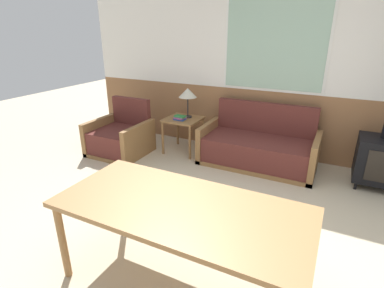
% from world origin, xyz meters
% --- Properties ---
extents(ground_plane, '(16.00, 16.00, 0.00)m').
position_xyz_m(ground_plane, '(0.00, 0.00, 0.00)').
color(ground_plane, beige).
extents(wall_back, '(7.20, 0.09, 2.70)m').
position_xyz_m(wall_back, '(-0.02, 2.63, 1.37)').
color(wall_back, '#8E603D').
rests_on(wall_back, ground_plane).
extents(couch, '(1.70, 0.82, 0.90)m').
position_xyz_m(couch, '(-0.27, 2.11, 0.27)').
color(couch, olive).
rests_on(couch, ground_plane).
extents(armchair, '(0.88, 0.83, 0.87)m').
position_xyz_m(armchair, '(-2.43, 1.54, 0.26)').
color(armchair, olive).
rests_on(armchair, ground_plane).
extents(side_table, '(0.56, 0.56, 0.58)m').
position_xyz_m(side_table, '(-1.53, 2.06, 0.49)').
color(side_table, olive).
rests_on(side_table, ground_plane).
extents(table_lamp, '(0.29, 0.29, 0.48)m').
position_xyz_m(table_lamp, '(-1.49, 2.16, 0.98)').
color(table_lamp, '#262628').
rests_on(table_lamp, side_table).
extents(book_stack, '(0.19, 0.18, 0.07)m').
position_xyz_m(book_stack, '(-1.54, 1.97, 0.61)').
color(book_stack, '#234799').
rests_on(book_stack, side_table).
extents(dining_table, '(1.92, 0.88, 0.74)m').
position_xyz_m(dining_table, '(-0.21, -0.42, 0.67)').
color(dining_table, '#9E7042').
rests_on(dining_table, ground_plane).
extents(wood_stove, '(0.58, 0.51, 2.33)m').
position_xyz_m(wood_stove, '(1.32, 2.13, 0.52)').
color(wood_stove, black).
rests_on(wood_stove, ground_plane).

